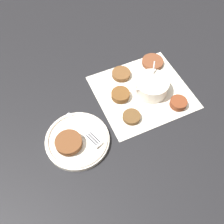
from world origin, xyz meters
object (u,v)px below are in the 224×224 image
object	(u,v)px
fritter_on_plate	(69,142)
serving_plate	(77,140)
fork	(87,133)
sauce_bowl	(151,86)

from	to	relation	value
fritter_on_plate	serving_plate	bearing A→B (deg)	-169.14
serving_plate	fork	distance (m)	0.04
fritter_on_plate	fork	xyz separation A→B (m)	(-0.06, -0.01, -0.01)
serving_plate	fork	xyz separation A→B (m)	(-0.03, -0.00, 0.01)
fork	fritter_on_plate	bearing A→B (deg)	7.33
serving_plate	fritter_on_plate	size ratio (longest dim) A/B	2.45
serving_plate	fritter_on_plate	bearing A→B (deg)	10.86
sauce_bowl	serving_plate	bearing A→B (deg)	10.63
sauce_bowl	fork	bearing A→B (deg)	11.40
fork	sauce_bowl	bearing A→B (deg)	-168.60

